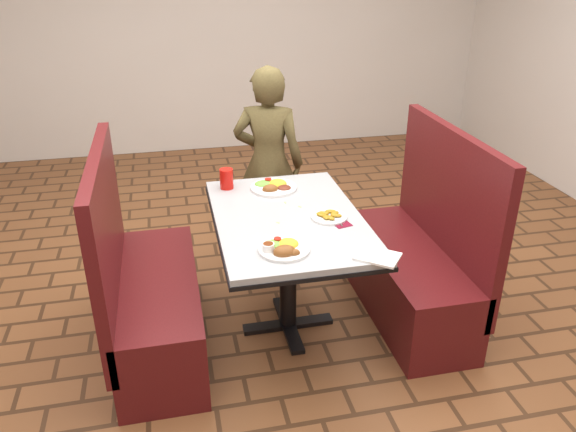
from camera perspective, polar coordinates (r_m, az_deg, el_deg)
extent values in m
plane|color=brown|center=(3.50, 0.00, -11.13)|extent=(7.00, 7.00, 0.00)
cube|color=silver|center=(6.30, -7.33, 19.12)|extent=(6.00, 0.04, 2.80)
cube|color=#A9ABAE|center=(3.12, 0.00, -0.29)|extent=(0.80, 1.20, 0.03)
cube|color=black|center=(3.13, 0.00, -0.74)|extent=(0.81, 1.21, 0.02)
cylinder|color=black|center=(3.30, 0.00, -6.16)|extent=(0.10, 0.10, 0.69)
cube|color=black|center=(3.49, 0.00, -10.94)|extent=(0.55, 0.08, 0.03)
cube|color=black|center=(3.49, 0.00, -10.94)|extent=(0.08, 0.55, 0.03)
cube|color=#591416|center=(3.32, -12.92, -9.43)|extent=(0.45, 1.20, 0.45)
cube|color=#591416|center=(3.09, -17.84, -2.53)|extent=(0.06, 1.20, 0.95)
cube|color=#591416|center=(3.58, 11.86, -6.45)|extent=(0.45, 1.20, 0.45)
cube|color=#591416|center=(3.45, 15.91, 0.77)|extent=(0.06, 1.20, 0.95)
imported|color=brown|center=(4.04, -1.99, 5.38)|extent=(0.59, 0.49, 1.39)
cylinder|color=white|center=(2.76, -0.40, -3.39)|extent=(0.26, 0.26, 0.02)
ellipsoid|color=gold|center=(2.78, 0.02, -2.44)|extent=(0.10, 0.10, 0.05)
ellipsoid|color=#7BB448|center=(2.78, -1.57, -2.59)|extent=(0.10, 0.09, 0.03)
cylinder|color=red|center=(2.80, -1.07, -2.31)|extent=(0.04, 0.04, 0.01)
ellipsoid|color=brown|center=(2.69, -0.37, -3.20)|extent=(0.11, 0.09, 0.06)
ellipsoid|color=brown|center=(2.69, 0.58, -3.48)|extent=(0.06, 0.05, 0.04)
cylinder|color=white|center=(2.72, -2.03, -3.18)|extent=(0.06, 0.06, 0.04)
cylinder|color=#682E13|center=(2.71, -2.03, -2.84)|extent=(0.05, 0.05, 0.00)
cylinder|color=white|center=(3.46, -1.46, 2.89)|extent=(0.28, 0.28, 0.02)
ellipsoid|color=gold|center=(3.49, -1.07, 3.68)|extent=(0.12, 0.12, 0.05)
ellipsoid|color=#7BB448|center=(3.49, -2.48, 3.55)|extent=(0.12, 0.09, 0.04)
cylinder|color=red|center=(3.51, -2.04, 3.76)|extent=(0.04, 0.04, 0.01)
ellipsoid|color=maroon|center=(3.43, -0.39, 3.09)|extent=(0.08, 0.08, 0.03)
ellipsoid|color=brown|center=(3.40, -1.83, 3.11)|extent=(0.10, 0.07, 0.06)
cylinder|color=white|center=(3.09, 4.18, -0.11)|extent=(0.20, 0.20, 0.01)
cube|color=maroon|center=(3.03, 5.49, -0.80)|extent=(0.11, 0.11, 0.00)
cube|color=silver|center=(3.05, 5.26, -0.53)|extent=(0.02, 0.12, 0.00)
cylinder|color=red|center=(3.47, -6.27, 3.79)|extent=(0.08, 0.08, 0.12)
cube|color=white|center=(2.73, 9.07, -4.08)|extent=(0.25, 0.25, 0.01)
cube|color=silver|center=(2.79, 0.76, -2.94)|extent=(0.07, 0.18, 0.00)
cube|color=silver|center=(2.78, 0.46, -3.13)|extent=(0.05, 0.15, 0.00)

